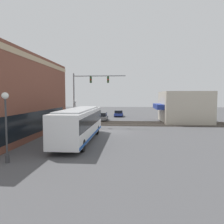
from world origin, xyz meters
TOP-DOWN VIEW (x-y plane):
  - ground_plane at (0.00, 0.00)m, footprint 120.00×120.00m
  - shop_building at (10.78, -11.11)m, footprint 8.79×8.51m
  - city_bus at (-5.96, 2.80)m, footprint 11.94×2.59m
  - traffic_signal_gantry at (4.63, 4.04)m, footprint 0.42×7.59m
  - crossing_signal at (3.43, 5.60)m, footprint 1.41×1.18m
  - streetlamp at (-13.23, 5.99)m, footprint 0.44×0.44m
  - rail_track_near at (6.00, 0.00)m, footprint 2.60×60.00m
  - rail_track_far at (9.20, 0.00)m, footprint 2.60×60.00m
  - parked_car_grey at (11.45, 2.80)m, footprint 4.60×1.82m
  - parked_car_blue at (19.56, 0.20)m, footprint 4.31×1.82m
  - pedestrian_at_crossing at (3.45, 5.34)m, footprint 0.34×0.34m

SIDE VIEW (x-z plane):
  - ground_plane at x=0.00m, z-range 0.00..0.00m
  - rail_track_near at x=6.00m, z-range -0.05..0.10m
  - rail_track_far at x=9.20m, z-range -0.05..0.10m
  - parked_car_blue at x=19.56m, z-range -0.04..1.31m
  - parked_car_grey at x=11.45m, z-range -0.05..1.42m
  - pedestrian_at_crossing at x=3.45m, z-range 0.02..1.78m
  - city_bus at x=-5.96m, z-range 0.17..3.32m
  - crossing_signal at x=3.43m, z-range 0.39..4.20m
  - shop_building at x=10.78m, z-range 0.00..5.11m
  - streetlamp at x=-13.23m, z-range 0.45..5.07m
  - traffic_signal_gantry at x=4.63m, z-range 1.70..9.35m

